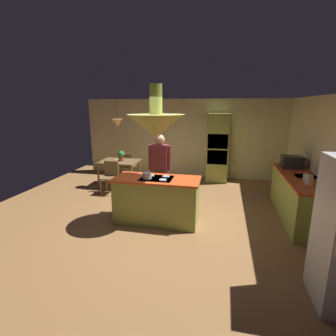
% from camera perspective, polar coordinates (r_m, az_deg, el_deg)
% --- Properties ---
extents(ground, '(8.16, 8.16, 0.00)m').
position_cam_1_polar(ground, '(5.61, -1.91, -10.87)').
color(ground, olive).
extents(wall_back, '(6.80, 0.10, 2.55)m').
position_cam_1_polar(wall_back, '(8.55, 3.78, 6.62)').
color(wall_back, beige).
rests_on(wall_back, ground).
extents(wall_right, '(0.10, 7.20, 2.55)m').
position_cam_1_polar(wall_right, '(5.79, 32.09, 1.03)').
color(wall_right, beige).
rests_on(wall_right, ground).
extents(kitchen_island, '(1.73, 0.77, 0.95)m').
position_cam_1_polar(kitchen_island, '(5.25, -2.49, -7.11)').
color(kitchen_island, '#939E42').
rests_on(kitchen_island, ground).
extents(counter_run_right, '(0.73, 2.42, 0.93)m').
position_cam_1_polar(counter_run_right, '(6.05, 26.87, -5.74)').
color(counter_run_right, '#939E42').
rests_on(counter_run_right, ground).
extents(oven_tower, '(0.66, 0.62, 2.11)m').
position_cam_1_polar(oven_tower, '(8.09, 11.05, 4.41)').
color(oven_tower, '#939E42').
rests_on(oven_tower, ground).
extents(dining_table, '(1.13, 0.85, 0.76)m').
position_cam_1_polar(dining_table, '(7.65, -10.81, 0.85)').
color(dining_table, brown).
rests_on(dining_table, ground).
extents(person_at_island, '(0.53, 0.23, 1.73)m').
position_cam_1_polar(person_at_island, '(5.73, -1.84, 0.20)').
color(person_at_island, tan).
rests_on(person_at_island, ground).
extents(range_hood, '(1.10, 1.10, 1.00)m').
position_cam_1_polar(range_hood, '(4.92, -2.68, 9.58)').
color(range_hood, '#939E42').
extents(pendant_light_over_table, '(0.32, 0.32, 0.82)m').
position_cam_1_polar(pendant_light_over_table, '(7.47, -11.24, 9.87)').
color(pendant_light_over_table, '#E0B266').
extents(chair_facing_island, '(0.40, 0.40, 0.87)m').
position_cam_1_polar(chair_facing_island, '(7.11, -12.79, -1.53)').
color(chair_facing_island, brown).
rests_on(chair_facing_island, ground).
extents(chair_by_back_wall, '(0.40, 0.40, 0.87)m').
position_cam_1_polar(chair_by_back_wall, '(8.26, -9.02, 0.79)').
color(chair_by_back_wall, brown).
rests_on(chair_by_back_wall, ground).
extents(potted_plant_on_table, '(0.20, 0.20, 0.30)m').
position_cam_1_polar(potted_plant_on_table, '(7.56, -10.44, 2.81)').
color(potted_plant_on_table, '#99382D').
rests_on(potted_plant_on_table, dining_table).
extents(cup_on_table, '(0.07, 0.07, 0.09)m').
position_cam_1_polar(cup_on_table, '(7.43, -11.59, 1.58)').
color(cup_on_table, white).
rests_on(cup_on_table, dining_table).
extents(canister_flour, '(0.12, 0.12, 0.17)m').
position_cam_1_polar(canister_flour, '(5.35, 28.98, -2.32)').
color(canister_flour, silver).
rests_on(canister_flour, counter_run_right).
extents(canister_sugar, '(0.10, 0.10, 0.15)m').
position_cam_1_polar(canister_sugar, '(5.52, 28.46, -1.93)').
color(canister_sugar, '#E0B78C').
rests_on(canister_sugar, counter_run_right).
extents(microwave_on_counter, '(0.46, 0.36, 0.28)m').
position_cam_1_polar(microwave_on_counter, '(6.57, 25.93, 1.23)').
color(microwave_on_counter, '#232326').
rests_on(microwave_on_counter, counter_run_right).
extents(cooking_pot_on_cooktop, '(0.18, 0.18, 0.12)m').
position_cam_1_polar(cooking_pot_on_cooktop, '(5.01, -4.71, -1.69)').
color(cooking_pot_on_cooktop, '#B2B2B7').
rests_on(cooking_pot_on_cooktop, kitchen_island).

